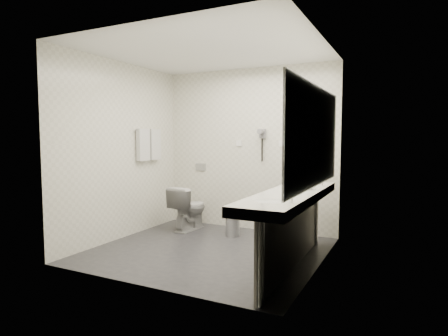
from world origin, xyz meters
The scene contains 32 objects.
floor centered at (0.00, 0.00, 0.00)m, with size 2.80×2.80×0.00m, color #2B2B30.
ceiling centered at (0.00, 0.00, 2.50)m, with size 2.80×2.80×0.00m, color white.
wall_back centered at (0.00, 1.30, 1.25)m, with size 2.80×2.80×0.00m, color white.
wall_front centered at (0.00, -1.30, 1.25)m, with size 2.80×2.80×0.00m, color white.
wall_left centered at (-1.40, 0.00, 1.25)m, with size 2.60×2.60×0.00m, color white.
wall_right centered at (1.40, 0.00, 1.25)m, with size 2.60×2.60×0.00m, color white.
vanity_counter centered at (1.12, -0.20, 0.80)m, with size 0.55×2.20×0.10m, color white.
vanity_panel centered at (1.15, -0.20, 0.38)m, with size 0.03×2.15×0.75m, color gray.
vanity_post_near centered at (1.18, -1.24, 0.38)m, with size 0.06×0.06×0.75m, color silver.
vanity_post_far centered at (1.18, 0.84, 0.38)m, with size 0.06×0.06×0.75m, color silver.
mirror centered at (1.39, -0.20, 1.45)m, with size 0.02×2.20×1.05m, color #B2BCC6.
basin_near centered at (1.12, -0.85, 0.83)m, with size 0.40×0.31×0.05m, color white.
basin_far centered at (1.12, 0.45, 0.83)m, with size 0.40×0.31×0.05m, color white.
faucet_near centered at (1.32, -0.85, 0.92)m, with size 0.04×0.04×0.15m, color silver.
faucet_far centered at (1.32, 0.45, 0.92)m, with size 0.04×0.04×0.15m, color silver.
soap_bottle_a centered at (1.18, -0.14, 0.91)m, with size 0.05×0.05×0.11m, color white.
soap_bottle_b centered at (1.19, -0.06, 0.89)m, with size 0.07×0.07×0.09m, color white.
soap_bottle_c centered at (1.11, -0.34, 0.91)m, with size 0.05×0.05×0.13m, color white.
glass_left centered at (1.28, 0.06, 0.91)m, with size 0.07×0.07×0.12m, color silver.
glass_right centered at (1.31, 0.08, 0.90)m, with size 0.06×0.06×0.11m, color silver.
toilet centered at (-0.80, 0.82, 0.34)m, with size 0.38×0.68×0.69m, color white.
flush_plate centered at (-0.85, 1.29, 0.95)m, with size 0.18×0.02×0.12m, color #B2B5BA.
pedal_bin centered at (-0.02, 0.77, 0.14)m, with size 0.21×0.21×0.29m, color #B2B5BA.
bin_lid centered at (-0.02, 0.77, 0.30)m, with size 0.21×0.21×0.01m, color #B2B5BA.
towel_rail centered at (-1.35, 0.55, 1.55)m, with size 0.02×0.02×0.62m, color silver.
towel_near centered at (-1.34, 0.41, 1.33)m, with size 0.07×0.24×0.48m, color silver.
towel_far centered at (-1.34, 0.69, 1.33)m, with size 0.07×0.24×0.48m, color silver.
dryer_cradle centered at (0.25, 1.27, 1.50)m, with size 0.10×0.04×0.14m, color gray.
dryer_barrel centered at (0.25, 1.20, 1.53)m, with size 0.08×0.08×0.14m, color gray.
dryer_cord centered at (0.25, 1.26, 1.25)m, with size 0.02×0.02×0.35m, color black.
switch_plate_a centered at (-0.15, 1.29, 1.35)m, with size 0.09×0.02×0.09m, color white.
switch_plate_b centered at (0.55, 1.29, 1.35)m, with size 0.09×0.02×0.09m, color white.
Camera 1 is at (2.26, -4.11, 1.43)m, focal length 30.04 mm.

